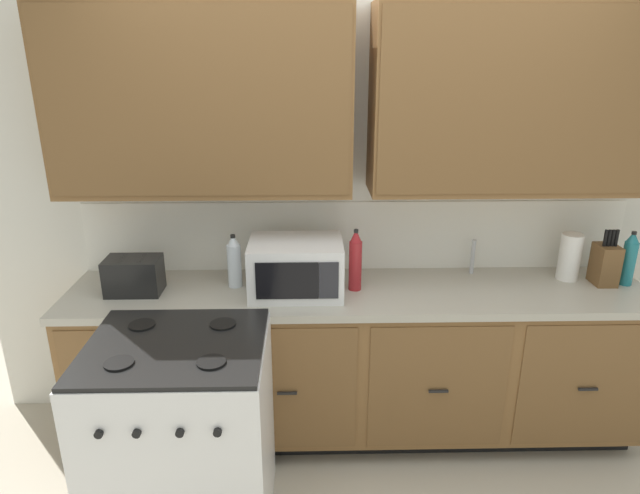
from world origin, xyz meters
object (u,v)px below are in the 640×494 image
(microwave, at_px, (296,267))
(bottle_red, at_px, (355,261))
(stove_range, at_px, (184,436))
(knife_block, at_px, (605,264))
(bottle_clear, at_px, (234,261))
(toaster, at_px, (134,276))
(paper_towel_roll, at_px, (570,257))
(bottle_teal, at_px, (629,259))

(microwave, distance_m, bottle_red, 0.31)
(stove_range, height_order, knife_block, knife_block)
(bottle_clear, distance_m, bottle_red, 0.64)
(toaster, relative_size, knife_block, 0.90)
(microwave, bearing_deg, paper_towel_roll, 5.50)
(paper_towel_roll, bearing_deg, bottle_clear, -178.12)
(microwave, relative_size, knife_block, 1.55)
(toaster, xyz_separation_m, bottle_red, (1.15, 0.02, 0.07))
(microwave, xyz_separation_m, bottle_teal, (1.78, 0.06, 0.01))
(toaster, height_order, bottle_red, bottle_red)
(bottle_clear, height_order, bottle_red, bottle_red)
(toaster, bearing_deg, bottle_red, 0.80)
(paper_towel_roll, height_order, bottle_red, bottle_red)
(microwave, relative_size, toaster, 1.71)
(bottle_clear, xyz_separation_m, bottle_teal, (2.11, -0.02, 0.00))
(microwave, distance_m, bottle_teal, 1.78)
(knife_block, distance_m, bottle_clear, 1.99)
(bottle_clear, bearing_deg, toaster, -172.02)
(stove_range, distance_m, toaster, 0.88)
(bottle_red, bearing_deg, toaster, -179.20)
(toaster, distance_m, knife_block, 2.51)
(paper_towel_roll, relative_size, bottle_red, 0.78)
(stove_range, xyz_separation_m, bottle_teal, (2.28, 0.67, 0.58))
(stove_range, bearing_deg, bottle_clear, 76.05)
(knife_block, xyz_separation_m, bottle_teal, (0.12, -0.01, 0.03))
(knife_block, bearing_deg, microwave, -177.49)
(microwave, xyz_separation_m, paper_towel_roll, (1.50, 0.14, -0.01))
(paper_towel_roll, height_order, bottle_teal, bottle_teal)
(microwave, relative_size, bottle_red, 1.44)
(stove_range, bearing_deg, bottle_teal, 16.26)
(microwave, height_order, bottle_red, bottle_red)
(stove_range, distance_m, microwave, 0.97)
(microwave, bearing_deg, knife_block, 2.51)
(stove_range, bearing_deg, paper_towel_roll, 20.46)
(stove_range, height_order, bottle_red, bottle_red)
(toaster, distance_m, paper_towel_roll, 2.35)
(stove_range, bearing_deg, toaster, 119.21)
(microwave, relative_size, paper_towel_roll, 1.85)
(stove_range, distance_m, bottle_red, 1.19)
(bottle_clear, bearing_deg, stove_range, -103.95)
(paper_towel_roll, xyz_separation_m, bottle_teal, (0.28, -0.08, 0.02))
(bottle_teal, bearing_deg, toaster, -178.87)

